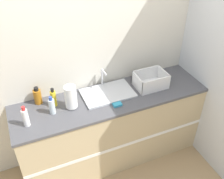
# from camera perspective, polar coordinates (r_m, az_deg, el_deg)

# --- Properties ---
(ground_plane) EXTENTS (12.00, 12.00, 0.00)m
(ground_plane) POSITION_cam_1_polar(r_m,az_deg,el_deg) (3.28, 1.94, -17.45)
(ground_plane) COLOR tan
(wall_back) EXTENTS (4.49, 0.06, 2.60)m
(wall_back) POSITION_cam_1_polar(r_m,az_deg,el_deg) (2.83, -2.62, 7.89)
(wall_back) COLOR beige
(wall_back) RESTS_ON ground_plane
(wall_right) EXTENTS (0.06, 2.57, 2.60)m
(wall_right) POSITION_cam_1_polar(r_m,az_deg,el_deg) (3.11, 18.67, 8.67)
(wall_right) COLOR silver
(wall_right) RESTS_ON ground_plane
(counter_cabinet) EXTENTS (2.12, 0.59, 0.93)m
(counter_cabinet) POSITION_cam_1_polar(r_m,az_deg,el_deg) (3.10, -0.10, -8.44)
(counter_cabinet) COLOR tan
(counter_cabinet) RESTS_ON ground_plane
(sink) EXTENTS (0.55, 0.36, 0.23)m
(sink) POSITION_cam_1_polar(r_m,az_deg,el_deg) (2.83, -0.97, -0.64)
(sink) COLOR silver
(sink) RESTS_ON counter_cabinet
(paper_towel_roll) EXTENTS (0.12, 0.12, 0.25)m
(paper_towel_roll) POSITION_cam_1_polar(r_m,az_deg,el_deg) (2.61, -8.97, -1.64)
(paper_towel_roll) COLOR #4C4C51
(paper_towel_roll) RESTS_ON counter_cabinet
(dish_rack) EXTENTS (0.34, 0.26, 0.17)m
(dish_rack) POSITION_cam_1_polar(r_m,az_deg,el_deg) (2.95, 8.37, 1.76)
(dish_rack) COLOR white
(dish_rack) RESTS_ON counter_cabinet
(bottle_clear) EXTENTS (0.06, 0.06, 0.20)m
(bottle_clear) POSITION_cam_1_polar(r_m,az_deg,el_deg) (2.60, -12.95, -3.52)
(bottle_clear) COLOR silver
(bottle_clear) RESTS_ON counter_cabinet
(bottle_yellow) EXTENTS (0.06, 0.06, 0.21)m
(bottle_yellow) POSITION_cam_1_polar(r_m,az_deg,el_deg) (2.69, -12.62, -1.84)
(bottle_yellow) COLOR yellow
(bottle_yellow) RESTS_ON counter_cabinet
(bottle_amber) EXTENTS (0.08, 0.08, 0.19)m
(bottle_amber) POSITION_cam_1_polar(r_m,az_deg,el_deg) (2.77, -15.89, -1.41)
(bottle_amber) COLOR #B26B19
(bottle_amber) RESTS_ON counter_cabinet
(bottle_white_spray) EXTENTS (0.06, 0.06, 0.22)m
(bottle_white_spray) POSITION_cam_1_polar(r_m,az_deg,el_deg) (2.53, -18.31, -5.75)
(bottle_white_spray) COLOR white
(bottle_white_spray) RESTS_ON counter_cabinet
(sponge) EXTENTS (0.09, 0.06, 0.02)m
(sponge) POSITION_cam_1_polar(r_m,az_deg,el_deg) (2.67, 1.17, -3.27)
(sponge) COLOR #3399BF
(sponge) RESTS_ON counter_cabinet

